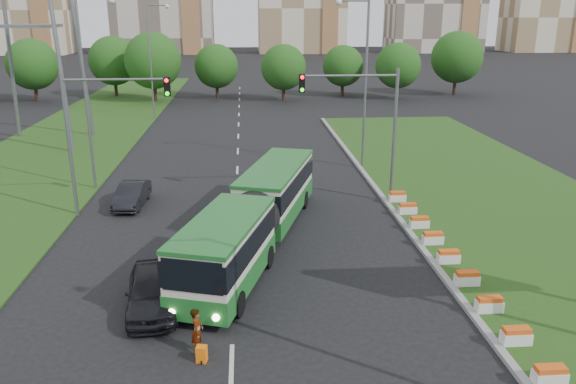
{
  "coord_description": "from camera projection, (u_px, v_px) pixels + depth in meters",
  "views": [
    {
      "loc": [
        -2.39,
        -21.9,
        10.92
      ],
      "look_at": [
        -0.34,
        4.23,
        2.6
      ],
      "focal_mm": 35.0,
      "sensor_mm": 36.0,
      "label": 1
    }
  ],
  "objects": [
    {
      "name": "pedestrian",
      "position": [
        197.0,
        331.0,
        18.73
      ],
      "size": [
        0.41,
        0.61,
        1.64
      ],
      "primitive_type": "imported",
      "rotation": [
        0.0,
        0.0,
        1.53
      ],
      "color": "gray",
      "rests_on": "ground"
    },
    {
      "name": "left_verge",
      "position": [
        57.0,
        151.0,
        46.69
      ],
      "size": [
        12.0,
        110.0,
        0.1
      ],
      "primitive_type": "cube",
      "color": "#254914",
      "rests_on": "ground"
    },
    {
      "name": "ground",
      "position": [
        303.0,
        278.0,
        24.3
      ],
      "size": [
        360.0,
        360.0,
        0.0
      ],
      "primitive_type": "plane",
      "color": "black",
      "rests_on": "ground"
    },
    {
      "name": "articulated_bus",
      "position": [
        252.0,
        215.0,
        27.21
      ],
      "size": [
        2.54,
        16.26,
        2.68
      ],
      "rotation": [
        0.0,
        0.0,
        -0.3
      ],
      "color": "beige",
      "rests_on": "ground"
    },
    {
      "name": "car_left_far",
      "position": [
        132.0,
        195.0,
        33.34
      ],
      "size": [
        1.72,
        4.25,
        1.37
      ],
      "primitive_type": "imported",
      "rotation": [
        0.0,
        0.0,
        -0.06
      ],
      "color": "black",
      "rests_on": "ground"
    },
    {
      "name": "median_kerb",
      "position": [
        393.0,
        211.0,
        32.32
      ],
      "size": [
        0.3,
        60.0,
        0.18
      ],
      "primitive_type": "cube",
      "color": "gray",
      "rests_on": "ground"
    },
    {
      "name": "traffic_mast_median",
      "position": [
        368.0,
        115.0,
        32.54
      ],
      "size": [
        5.76,
        0.32,
        8.0
      ],
      "color": "slate",
      "rests_on": "ground"
    },
    {
      "name": "traffic_mast_left",
      "position": [
        97.0,
        122.0,
        30.45
      ],
      "size": [
        5.76,
        0.32,
        8.0
      ],
      "color": "slate",
      "rests_on": "ground"
    },
    {
      "name": "street_lamps",
      "position": [
        233.0,
        105.0,
        31.76
      ],
      "size": [
        36.0,
        60.0,
        12.0
      ],
      "primitive_type": null,
      "color": "slate",
      "rests_on": "ground"
    },
    {
      "name": "lane_markings",
      "position": [
        237.0,
        163.0,
        43.08
      ],
      "size": [
        0.2,
        100.0,
        0.01
      ],
      "primitive_type": null,
      "color": "#BBBAB3",
      "rests_on": "ground"
    },
    {
      "name": "tree_line",
      "position": [
        335.0,
        64.0,
        75.94
      ],
      "size": [
        120.0,
        8.0,
        9.0
      ],
      "primitive_type": null,
      "color": "#1C4512",
      "rests_on": "ground"
    },
    {
      "name": "flower_planters",
      "position": [
        449.0,
        256.0,
        25.42
      ],
      "size": [
        1.1,
        18.1,
        0.6
      ],
      "primitive_type": null,
      "color": "white",
      "rests_on": "grass_median"
    },
    {
      "name": "car_left_near",
      "position": [
        152.0,
        290.0,
        21.54
      ],
      "size": [
        2.47,
        4.86,
        1.58
      ],
      "primitive_type": "imported",
      "rotation": [
        0.0,
        0.0,
        0.13
      ],
      "color": "black",
      "rests_on": "ground"
    },
    {
      "name": "shopping_trolley",
      "position": [
        202.0,
        354.0,
        18.39
      ],
      "size": [
        0.33,
        0.35,
        0.57
      ],
      "rotation": [
        0.0,
        0.0,
        -0.22
      ],
      "color": "orange",
      "rests_on": "ground"
    },
    {
      "name": "grass_median",
      "position": [
        510.0,
        208.0,
        32.84
      ],
      "size": [
        14.0,
        60.0,
        0.15
      ],
      "primitive_type": "cube",
      "color": "#254914",
      "rests_on": "ground"
    }
  ]
}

